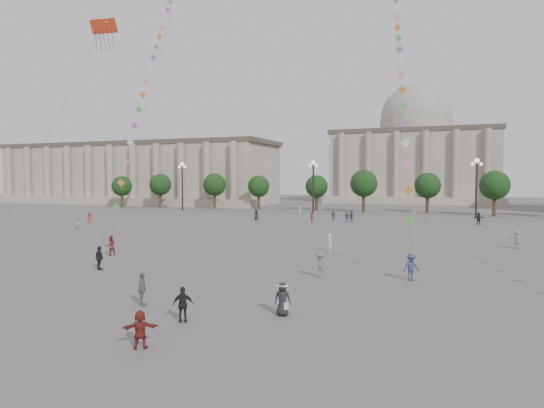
% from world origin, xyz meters
% --- Properties ---
extents(ground, '(360.00, 360.00, 0.00)m').
position_xyz_m(ground, '(0.00, 0.00, 0.00)').
color(ground, '#5A5755').
rests_on(ground, ground).
extents(hall_west, '(84.00, 26.22, 17.20)m').
position_xyz_m(hall_west, '(-75.00, 93.89, 8.43)').
color(hall_west, gray).
rests_on(hall_west, ground).
extents(hall_central, '(48.30, 34.30, 35.50)m').
position_xyz_m(hall_central, '(0.00, 129.22, 14.23)').
color(hall_central, gray).
rests_on(hall_central, ground).
extents(tree_row, '(137.12, 5.12, 8.00)m').
position_xyz_m(tree_row, '(0.00, 78.00, 5.39)').
color(tree_row, '#34261A').
rests_on(tree_row, ground).
extents(lamp_post_far_west, '(2.00, 0.90, 10.65)m').
position_xyz_m(lamp_post_far_west, '(-45.00, 70.00, 7.35)').
color(lamp_post_far_west, '#262628').
rests_on(lamp_post_far_west, ground).
extents(lamp_post_mid_west, '(2.00, 0.90, 10.65)m').
position_xyz_m(lamp_post_mid_west, '(-15.00, 70.00, 7.35)').
color(lamp_post_mid_west, '#262628').
rests_on(lamp_post_mid_west, ground).
extents(lamp_post_mid_east, '(2.00, 0.90, 10.65)m').
position_xyz_m(lamp_post_mid_east, '(15.00, 70.00, 7.35)').
color(lamp_post_mid_east, '#262628').
rests_on(lamp_post_mid_east, ground).
extents(person_crowd_0, '(1.08, 1.10, 1.86)m').
position_xyz_m(person_crowd_0, '(-4.09, 53.94, 0.93)').
color(person_crowd_0, '#314B6F').
rests_on(person_crowd_0, ground).
extents(person_crowd_1, '(1.03, 1.00, 1.67)m').
position_xyz_m(person_crowd_1, '(-37.05, 29.50, 0.84)').
color(person_crowd_1, '#B5B4B0').
rests_on(person_crowd_1, ground).
extents(person_crowd_2, '(1.12, 1.39, 1.88)m').
position_xyz_m(person_crowd_2, '(-41.12, 36.37, 0.94)').
color(person_crowd_2, maroon).
rests_on(person_crowd_2, ground).
extents(person_crowd_4, '(1.20, 1.58, 1.66)m').
position_xyz_m(person_crowd_4, '(4.65, 67.50, 0.83)').
color(person_crowd_4, silver).
rests_on(person_crowd_4, ground).
extents(person_crowd_6, '(1.28, 0.85, 1.84)m').
position_xyz_m(person_crowd_6, '(2.55, 9.85, 0.92)').
color(person_crowd_6, slate).
rests_on(person_crowd_6, ground).
extents(person_crowd_7, '(1.78, 0.77, 1.86)m').
position_xyz_m(person_crowd_7, '(17.33, 30.53, 0.93)').
color(person_crowd_7, silver).
rests_on(person_crowd_7, ground).
extents(person_crowd_9, '(1.79, 1.20, 1.85)m').
position_xyz_m(person_crowd_9, '(14.92, 57.01, 0.93)').
color(person_crowd_9, black).
rests_on(person_crowd_9, ground).
extents(person_crowd_10, '(0.72, 0.75, 1.72)m').
position_xyz_m(person_crowd_10, '(-16.25, 65.22, 0.86)').
color(person_crowd_10, white).
rests_on(person_crowd_10, ground).
extents(person_crowd_12, '(1.50, 1.12, 1.57)m').
position_xyz_m(person_crowd_12, '(-7.83, 57.33, 0.79)').
color(person_crowd_12, '#5E5E62').
rests_on(person_crowd_12, ground).
extents(person_crowd_13, '(0.69, 0.77, 1.78)m').
position_xyz_m(person_crowd_13, '(0.42, 21.35, 0.89)').
color(person_crowd_13, white).
rests_on(person_crowd_13, ground).
extents(person_crowd_16, '(1.10, 0.87, 1.75)m').
position_xyz_m(person_crowd_16, '(-4.67, 53.11, 0.87)').
color(person_crowd_16, '#58595C').
rests_on(person_crowd_16, ground).
extents(person_crowd_17, '(1.21, 1.29, 1.75)m').
position_xyz_m(person_crowd_17, '(-9.72, 50.84, 0.87)').
color(person_crowd_17, maroon).
rests_on(person_crowd_17, ground).
extents(person_crowd_18, '(0.96, 0.72, 1.77)m').
position_xyz_m(person_crowd_18, '(-20.05, 52.55, 0.89)').
color(person_crowd_18, black).
rests_on(person_crowd_18, ground).
extents(tourist_1, '(1.18, 0.83, 1.86)m').
position_xyz_m(tourist_1, '(-14.07, 6.63, 0.93)').
color(tourist_1, black).
rests_on(tourist_1, ground).
extents(tourist_2, '(1.50, 1.21, 1.60)m').
position_xyz_m(tourist_2, '(-0.68, -6.72, 0.80)').
color(tourist_2, maroon).
rests_on(tourist_2, ground).
extents(tourist_3, '(0.91, 1.18, 1.87)m').
position_xyz_m(tourist_3, '(-4.65, -1.05, 0.93)').
color(tourist_3, slate).
rests_on(tourist_3, ground).
extents(tourist_4, '(1.11, 0.82, 1.75)m').
position_xyz_m(tourist_4, '(-0.93, -2.92, 0.87)').
color(tourist_4, black).
rests_on(tourist_4, ground).
extents(kite_flyer_0, '(1.05, 1.12, 1.83)m').
position_xyz_m(kite_flyer_0, '(-17.86, 12.61, 0.91)').
color(kite_flyer_0, maroon).
rests_on(kite_flyer_0, ground).
extents(kite_flyer_1, '(1.39, 1.29, 1.88)m').
position_xyz_m(kite_flyer_1, '(8.67, 11.01, 0.94)').
color(kite_flyer_1, navy).
rests_on(kite_flyer_1, ground).
extents(hat_person, '(0.93, 0.70, 1.73)m').
position_xyz_m(hat_person, '(3.23, -0.13, 0.90)').
color(hat_person, black).
rests_on(hat_person, ground).
extents(dragon_kite, '(4.82, 2.54, 19.29)m').
position_xyz_m(dragon_kite, '(-14.60, 8.12, 18.05)').
color(dragon_kite, red).
rests_on(dragon_kite, ground).
extents(kite_train_west, '(13.04, 35.23, 58.40)m').
position_xyz_m(kite_train_west, '(-24.49, 31.50, 25.86)').
color(kite_train_west, '#3F3F3F').
rests_on(kite_train_west, ground).
extents(kite_train_mid, '(8.46, 45.21, 66.22)m').
position_xyz_m(kite_train_mid, '(4.57, 34.99, 27.20)').
color(kite_train_mid, '#3F3F3F').
rests_on(kite_train_mid, ground).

